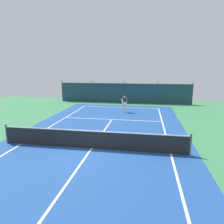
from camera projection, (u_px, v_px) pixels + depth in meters
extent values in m
plane|color=#387A4C|center=(92.00, 149.00, 10.95)|extent=(36.00, 36.00, 0.00)
cube|color=#1E478C|center=(92.00, 148.00, 10.95)|extent=(11.02, 26.60, 0.01)
cube|color=white|center=(120.00, 107.00, 22.42)|extent=(8.22, 0.10, 0.01)
cube|color=white|center=(22.00, 144.00, 11.63)|extent=(0.10, 23.80, 0.01)
cube|color=white|center=(171.00, 154.00, 10.27)|extent=(0.10, 23.80, 0.01)
cube|color=white|center=(112.00, 119.00, 17.12)|extent=(8.22, 0.10, 0.01)
cube|color=white|center=(92.00, 148.00, 10.95)|extent=(0.10, 12.80, 0.01)
cube|color=white|center=(120.00, 108.00, 22.27)|extent=(0.10, 0.30, 0.01)
cube|color=black|center=(92.00, 140.00, 10.85)|extent=(9.92, 0.03, 0.95)
cube|color=white|center=(91.00, 131.00, 10.75)|extent=(9.92, 0.04, 0.05)
cylinder|color=#47474C|center=(7.00, 134.00, 11.66)|extent=(0.10, 0.10, 1.10)
cylinder|color=#47474C|center=(190.00, 145.00, 10.01)|extent=(0.10, 0.10, 1.10)
cube|color=#1E3D4C|center=(124.00, 93.00, 25.27)|extent=(16.22, 0.06, 2.40)
cylinder|color=#595B60|center=(62.00, 91.00, 26.64)|extent=(0.08, 0.08, 2.70)
cylinder|color=#595B60|center=(92.00, 91.00, 25.97)|extent=(0.08, 0.08, 2.70)
cylinder|color=#595B60|center=(124.00, 92.00, 25.29)|extent=(0.08, 0.08, 2.70)
cylinder|color=#595B60|center=(157.00, 93.00, 24.62)|extent=(0.08, 0.08, 2.70)
cylinder|color=#595B60|center=(193.00, 93.00, 23.95)|extent=(0.08, 0.08, 2.70)
cube|color=#234C1E|center=(124.00, 98.00, 25.98)|extent=(14.60, 0.70, 1.10)
cylinder|color=beige|center=(125.00, 108.00, 20.01)|extent=(0.12, 0.12, 0.82)
cylinder|color=beige|center=(123.00, 108.00, 19.95)|extent=(0.12, 0.12, 0.82)
cylinder|color=white|center=(124.00, 103.00, 19.88)|extent=(0.40, 0.40, 0.22)
cube|color=#1E232D|center=(124.00, 101.00, 19.84)|extent=(0.41, 0.34, 0.56)
sphere|color=beige|center=(124.00, 97.00, 19.75)|extent=(0.22, 0.22, 0.22)
cylinder|color=black|center=(124.00, 96.00, 19.73)|extent=(0.23, 0.23, 0.04)
cylinder|color=beige|center=(126.00, 101.00, 19.89)|extent=(0.09, 0.09, 0.58)
cylinder|color=beige|center=(122.00, 101.00, 19.66)|extent=(0.31, 0.51, 0.41)
cylinder|color=black|center=(123.00, 103.00, 19.38)|extent=(0.15, 0.26, 0.13)
torus|color=teal|center=(123.00, 100.00, 19.34)|extent=(0.33, 0.25, 0.29)
sphere|color=#CCDB33|center=(96.00, 133.00, 13.41)|extent=(0.07, 0.07, 0.07)
sphere|color=#CCDB33|center=(121.00, 118.00, 17.55)|extent=(0.07, 0.07, 0.07)
cube|color=navy|center=(131.00, 95.00, 27.52)|extent=(1.87, 4.23, 0.80)
cube|color=#2D333D|center=(131.00, 90.00, 27.37)|extent=(1.56, 1.92, 0.56)
cylinder|color=black|center=(125.00, 96.00, 29.02)|extent=(0.23, 0.64, 0.64)
cylinder|color=black|center=(138.00, 97.00, 28.69)|extent=(0.23, 0.64, 0.64)
cylinder|color=black|center=(123.00, 99.00, 26.51)|extent=(0.23, 0.64, 0.64)
cylinder|color=black|center=(137.00, 99.00, 26.19)|extent=(0.23, 0.64, 0.64)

